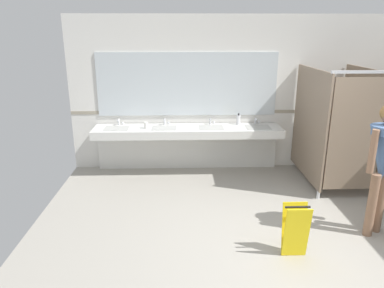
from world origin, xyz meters
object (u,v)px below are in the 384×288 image
at_px(paper_cup, 146,125).
at_px(wet_floor_sign, 295,230).
at_px(person_standing, 384,154).
at_px(soap_dispenser, 238,120).

height_order(paper_cup, wet_floor_sign, paper_cup).
bearing_deg(paper_cup, wet_floor_sign, -53.18).
bearing_deg(wet_floor_sign, paper_cup, 126.82).
bearing_deg(person_standing, wet_floor_sign, -158.51).
bearing_deg(wet_floor_sign, person_standing, 21.49).
height_order(person_standing, wet_floor_sign, person_standing).
height_order(person_standing, paper_cup, person_standing).
xyz_separation_m(soap_dispenser, paper_cup, (-1.63, -0.23, -0.03)).
distance_m(person_standing, paper_cup, 3.65).
height_order(soap_dispenser, wet_floor_sign, soap_dispenser).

